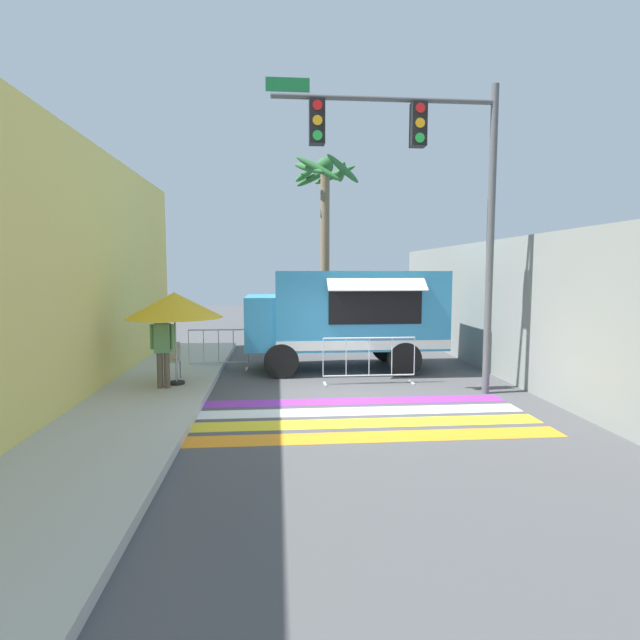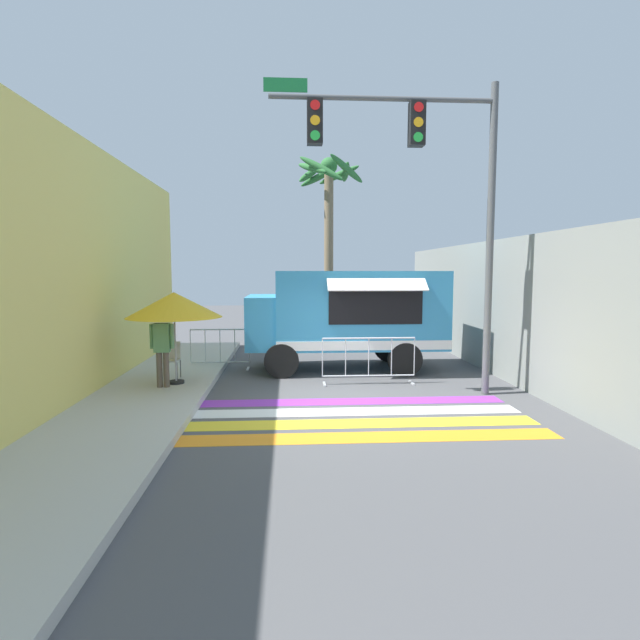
# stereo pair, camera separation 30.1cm
# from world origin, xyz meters

# --- Properties ---
(ground_plane) EXTENTS (60.00, 60.00, 0.00)m
(ground_plane) POSITION_xyz_m (0.00, 0.00, 0.00)
(ground_plane) COLOR #4C4C4F
(sidewalk_left) EXTENTS (4.40, 16.00, 0.15)m
(sidewalk_left) POSITION_xyz_m (-5.30, 0.00, 0.08)
(sidewalk_left) COLOR #B7B5AD
(sidewalk_left) RESTS_ON ground_plane
(building_left_facade) EXTENTS (0.25, 16.00, 5.46)m
(building_left_facade) POSITION_xyz_m (-5.59, 0.00, 2.73)
(building_left_facade) COLOR #E5D166
(building_left_facade) RESTS_ON ground_plane
(concrete_wall_right) EXTENTS (0.20, 16.00, 3.55)m
(concrete_wall_right) POSITION_xyz_m (4.18, 3.00, 1.77)
(concrete_wall_right) COLOR gray
(concrete_wall_right) RESTS_ON ground_plane
(crosswalk_painted) EXTENTS (6.40, 2.84, 0.01)m
(crosswalk_painted) POSITION_xyz_m (0.00, -1.03, 0.00)
(crosswalk_painted) COLOR orange
(crosswalk_painted) RESTS_ON ground_plane
(food_truck) EXTENTS (5.34, 2.78, 2.74)m
(food_truck) POSITION_xyz_m (0.23, 3.59, 1.61)
(food_truck) COLOR #338CBF
(food_truck) RESTS_ON ground_plane
(traffic_signal_pole) EXTENTS (4.93, 0.29, 6.68)m
(traffic_signal_pole) POSITION_xyz_m (1.53, 0.53, 4.83)
(traffic_signal_pole) COLOR #515456
(traffic_signal_pole) RESTS_ON ground_plane
(patio_umbrella) EXTENTS (2.16, 2.16, 2.11)m
(patio_umbrella) POSITION_xyz_m (-3.90, 1.38, 1.97)
(patio_umbrella) COLOR black
(patio_umbrella) RESTS_ON sidewalk_left
(folding_chair) EXTENTS (0.40, 0.40, 0.88)m
(folding_chair) POSITION_xyz_m (-4.12, 1.93, 0.69)
(folding_chair) COLOR #4C4C51
(folding_chair) RESTS_ON sidewalk_left
(vendor_person) EXTENTS (0.53, 0.22, 1.69)m
(vendor_person) POSITION_xyz_m (-4.10, 1.02, 1.11)
(vendor_person) COLOR brown
(vendor_person) RESTS_ON sidewalk_left
(barricade_front) EXTENTS (2.27, 0.44, 1.14)m
(barricade_front) POSITION_xyz_m (0.63, 1.70, 0.57)
(barricade_front) COLOR #B7BABF
(barricade_front) RESTS_ON ground_plane
(barricade_side) EXTENTS (1.65, 0.44, 1.14)m
(barricade_side) POSITION_xyz_m (-3.21, 3.75, 0.56)
(barricade_side) COLOR #B7BABF
(barricade_side) RESTS_ON ground_plane
(palm_tree) EXTENTS (2.47, 2.56, 6.76)m
(palm_tree) POSITION_xyz_m (0.13, 8.00, 4.91)
(palm_tree) COLOR #7A664C
(palm_tree) RESTS_ON ground_plane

